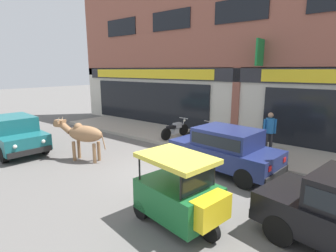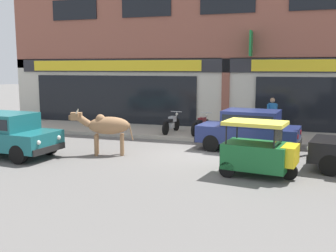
% 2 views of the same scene
% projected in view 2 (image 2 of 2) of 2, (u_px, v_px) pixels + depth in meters
% --- Properties ---
extents(ground_plane, '(90.00, 90.00, 0.00)m').
position_uv_depth(ground_plane, '(199.00, 154.00, 13.53)').
color(ground_plane, '#605E5B').
extents(sidewalk, '(19.00, 3.13, 0.14)m').
position_uv_depth(sidewalk, '(219.00, 135.00, 17.07)').
color(sidewalk, '#A8A093').
rests_on(sidewalk, ground).
extents(shop_building, '(23.00, 1.40, 9.78)m').
position_uv_depth(shop_building, '(228.00, 30.00, 18.10)').
color(shop_building, '#8E5142').
rests_on(shop_building, ground).
extents(cow, '(2.06, 1.05, 1.61)m').
position_uv_depth(cow, '(106.00, 126.00, 13.29)').
color(cow, '#936B47').
rests_on(cow, ground).
extents(car_0, '(3.73, 1.96, 1.46)m').
position_uv_depth(car_0, '(249.00, 128.00, 14.06)').
color(car_0, black).
rests_on(car_0, ground).
extents(car_2, '(3.72, 1.93, 1.46)m').
position_uv_depth(car_2, '(6.00, 132.00, 13.18)').
color(car_2, black).
rests_on(car_2, ground).
extents(auto_rickshaw, '(2.09, 1.43, 1.52)m').
position_uv_depth(auto_rickshaw, '(259.00, 153.00, 10.75)').
color(auto_rickshaw, black).
rests_on(auto_rickshaw, ground).
extents(motorcycle_0, '(0.52, 1.81, 0.88)m').
position_uv_depth(motorcycle_0, '(171.00, 124.00, 17.10)').
color(motorcycle_0, black).
rests_on(motorcycle_0, sidewalk).
extents(motorcycle_1, '(0.61, 1.80, 0.88)m').
position_uv_depth(motorcycle_1, '(201.00, 125.00, 16.73)').
color(motorcycle_1, black).
rests_on(motorcycle_1, sidewalk).
extents(motorcycle_2, '(0.52, 1.81, 0.88)m').
position_uv_depth(motorcycle_2, '(232.00, 127.00, 16.31)').
color(motorcycle_2, black).
rests_on(motorcycle_2, sidewalk).
extents(motorcycle_3, '(0.52, 1.81, 0.88)m').
position_uv_depth(motorcycle_3, '(263.00, 128.00, 15.86)').
color(motorcycle_3, black).
rests_on(motorcycle_3, sidewalk).
extents(pedestrian, '(0.40, 0.35, 1.60)m').
position_uv_depth(pedestrian, '(272.00, 113.00, 16.00)').
color(pedestrian, '#2D2D33').
rests_on(pedestrian, sidewalk).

